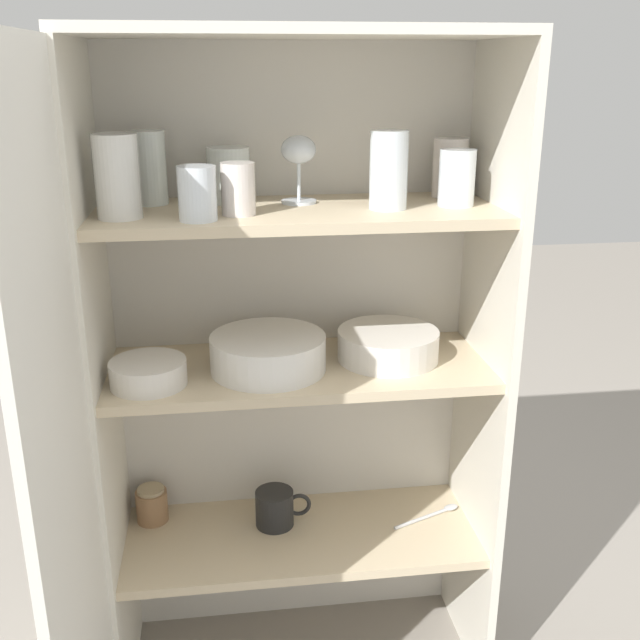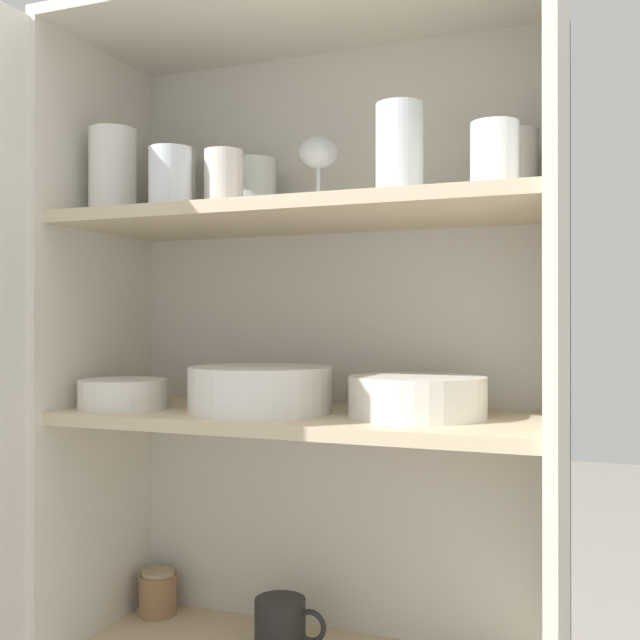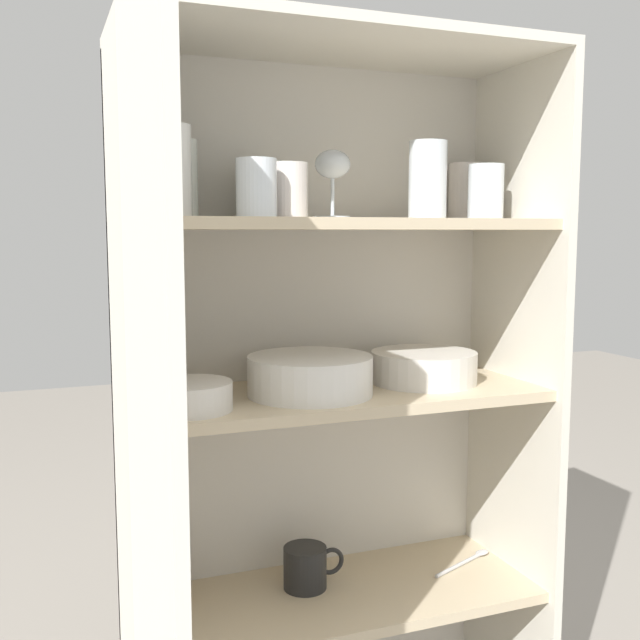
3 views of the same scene
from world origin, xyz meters
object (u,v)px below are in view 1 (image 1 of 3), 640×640
Objects in this scene: coffee_mug_primary at (276,508)px; storage_jar at (152,504)px; plate_stack_white at (268,353)px; mixing_bowl_large at (388,343)px; serving_bowl_small at (148,371)px.

coffee_mug_primary reaches higher than storage_jar.
plate_stack_white reaches higher than storage_jar.
plate_stack_white is 0.25m from mixing_bowl_large.
plate_stack_white is 1.87× the size of coffee_mug_primary.
plate_stack_white reaches higher than coffee_mug_primary.
coffee_mug_primary is (0.01, 0.06, -0.39)m from plate_stack_white.
coffee_mug_primary is 1.51× the size of storage_jar.
serving_bowl_small is at bearing -169.68° from plate_stack_white.
serving_bowl_small is 1.79× the size of storage_jar.
mixing_bowl_large reaches higher than coffee_mug_primary.
storage_jar is at bearing 157.25° from plate_stack_white.
coffee_mug_primary is (0.24, 0.10, -0.38)m from serving_bowl_small.
plate_stack_white is 1.58× the size of serving_bowl_small.
mixing_bowl_large is at bearing -9.32° from storage_jar.
storage_jar is (-0.03, 0.15, -0.39)m from serving_bowl_small.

